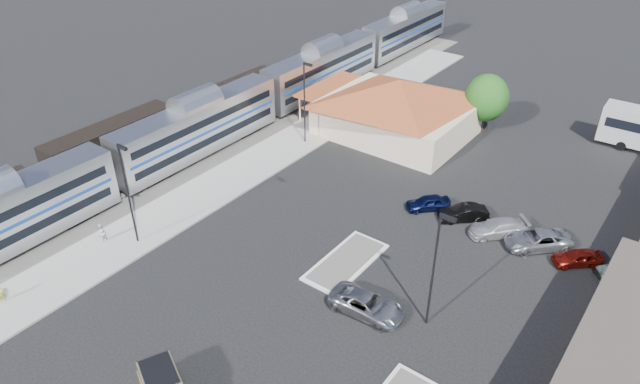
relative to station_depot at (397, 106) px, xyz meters
The scene contains 20 objects.
ground 24.63m from the station_depot, 79.24° to the right, with size 280.00×280.00×0.00m, color black.
railbed 23.14m from the station_depot, 135.78° to the right, with size 16.00×100.00×0.12m, color #4C4944.
platform 19.71m from the station_depot, 112.45° to the right, with size 5.50×92.00×0.18m, color gray.
passenger_train 21.22m from the station_depot, 129.29° to the right, with size 3.00×104.00×5.55m.
freight_cars 29.82m from the station_depot, 130.73° to the right, with size 2.80×46.00×4.00m.
station_depot is the anchor object (origin of this frame).
traffic_island_south 23.80m from the station_depot, 68.74° to the right, with size 3.30×7.50×0.21m.
lamp_plat_s 30.74m from the station_depot, 101.94° to the right, with size 1.08×0.25×9.00m.
lamp_plat_n 10.45m from the station_depot, 128.41° to the right, with size 1.08×0.25×9.00m.
lamp_lot 29.30m from the station_depot, 55.24° to the right, with size 1.08×0.25×9.00m.
tree_depot 9.69m from the station_depot, 38.43° to the left, with size 4.71×4.71×6.63m.
suv 28.73m from the station_depot, 63.47° to the right, with size 2.47×5.36×1.49m, color #919298.
person_a 41.15m from the station_depot, 101.56° to the right, with size 0.60×0.39×1.63m, color gold.
person_b 32.94m from the station_depot, 105.33° to the right, with size 0.78×0.61×1.61m, color silver.
parked_car_a 15.51m from the station_depot, 48.78° to the right, with size 1.57×3.89×1.33m, color #0B1238.
parked_car_b 17.56m from the station_depot, 40.17° to the right, with size 1.46×4.19×1.38m, color black.
parked_car_c 20.26m from the station_depot, 34.93° to the right, with size 1.98×4.87×1.41m, color silver.
parked_car_d 22.78m from the station_depot, 29.67° to the right, with size 2.44×5.29×1.47m, color #95979E.
parked_car_e 25.74m from the station_depot, 26.71° to the right, with size 1.53×3.80×1.30m, color maroon.
parked_car_f 28.50m from the station_depot, 23.26° to the right, with size 1.39×3.98×1.31m, color black.
Camera 1 is at (23.02, -26.77, 28.12)m, focal length 32.00 mm.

